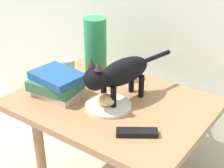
% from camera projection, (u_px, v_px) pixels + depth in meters
% --- Properties ---
extents(side_table, '(0.81, 0.61, 0.51)m').
position_uv_depth(side_table, '(112.00, 114.00, 1.47)').
color(side_table, '#9E724C').
rests_on(side_table, ground).
extents(plate, '(0.19, 0.19, 0.01)m').
position_uv_depth(plate, '(108.00, 106.00, 1.39)').
color(plate, silver).
rests_on(plate, side_table).
extents(bread_roll, '(0.09, 0.08, 0.05)m').
position_uv_depth(bread_roll, '(106.00, 100.00, 1.37)').
color(bread_roll, '#E0BC7A').
rests_on(bread_roll, plate).
extents(cat, '(0.15, 0.47, 0.23)m').
position_uv_depth(cat, '(119.00, 74.00, 1.37)').
color(cat, black).
rests_on(cat, side_table).
extents(book_stack, '(0.23, 0.18, 0.11)m').
position_uv_depth(book_stack, '(57.00, 84.00, 1.46)').
color(book_stack, '#BCB299').
rests_on(book_stack, side_table).
extents(green_vase, '(0.10, 0.10, 0.29)m').
position_uv_depth(green_vase, '(95.00, 49.00, 1.58)').
color(green_vase, '#288C51').
rests_on(green_vase, side_table).
extents(candle_jar, '(0.07, 0.07, 0.08)m').
position_uv_depth(candle_jar, '(68.00, 68.00, 1.64)').
color(candle_jar, silver).
rests_on(candle_jar, side_table).
extents(tv_remote, '(0.15, 0.12, 0.02)m').
position_uv_depth(tv_remote, '(137.00, 133.00, 1.22)').
color(tv_remote, black).
rests_on(tv_remote, side_table).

